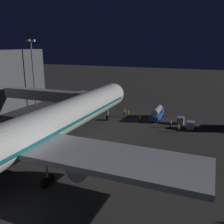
{
  "coord_description": "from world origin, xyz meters",
  "views": [
    {
      "loc": [
        -22.99,
        36.15,
        17.74
      ],
      "look_at": [
        -3.0,
        -12.3,
        3.5
      ],
      "focal_mm": 39.89,
      "sensor_mm": 36.0,
      "label": 1
    }
  ],
  "objects": [
    {
      "name": "traffic_cone_nose_starboard",
      "position": [
        2.2,
        -22.3,
        0.28
      ],
      "size": [
        0.36,
        0.36,
        0.55
      ],
      "primitive_type": "cone",
      "color": "orange",
      "rests_on": "ground_plane"
    },
    {
      "name": "ground_crew_under_port_wing",
      "position": [
        -15.04,
        -17.02,
        0.99
      ],
      "size": [
        0.4,
        0.4,
        1.79
      ],
      "color": "black",
      "rests_on": "ground_plane"
    },
    {
      "name": "ground_crew_by_tug",
      "position": [
        -2.36,
        -22.36,
        0.98
      ],
      "size": [
        0.4,
        0.4,
        1.77
      ],
      "color": "black",
      "rests_on": "ground_plane"
    },
    {
      "name": "baggage_container_mid_row",
      "position": [
        -19.16,
        -17.78,
        0.83
      ],
      "size": [
        1.64,
        1.63,
        1.66
      ],
      "primitive_type": "cube",
      "color": "#B7BABF",
      "rests_on": "ground_plane"
    },
    {
      "name": "ground_crew_by_belt_loader",
      "position": [
        -3.89,
        -20.83,
        1.01
      ],
      "size": [
        0.4,
        0.4,
        1.83
      ],
      "color": "black",
      "rests_on": "ground_plane"
    },
    {
      "name": "ground_crew_marshaller_fwd",
      "position": [
        -7.64,
        -18.37,
        0.97
      ],
      "size": [
        0.4,
        0.4,
        1.77
      ],
      "color": "black",
      "rests_on": "ground_plane"
    },
    {
      "name": "airliner_at_gate",
      "position": [
        0.0,
        11.64,
        5.72
      ],
      "size": [
        48.08,
        69.66,
        18.57
      ],
      "color": "silver",
      "rests_on": "ground_plane"
    },
    {
      "name": "baggage_container_near_belt",
      "position": [
        -16.7,
        -20.73,
        0.8
      ],
      "size": [
        1.51,
        1.81,
        1.6
      ],
      "primitive_type": "cube",
      "color": "#B7BABF",
      "rests_on": "ground_plane"
    },
    {
      "name": "ground_crew_near_nose_gear",
      "position": [
        -17.08,
        -14.57,
        0.95
      ],
      "size": [
        0.4,
        0.4,
        1.72
      ],
      "color": "black",
      "rests_on": "ground_plane"
    },
    {
      "name": "ground_plane",
      "position": [
        0.0,
        0.0,
        0.0
      ],
      "size": [
        320.0,
        320.0,
        0.0
      ],
      "primitive_type": "plane",
      "color": "#383533"
    },
    {
      "name": "apron_floodlight_mast",
      "position": [
        25.5,
        -21.79,
        11.01
      ],
      "size": [
        2.9,
        0.5,
        19.1
      ],
      "color": "#59595E",
      "rests_on": "ground_plane"
    },
    {
      "name": "jet_bridge",
      "position": [
        12.83,
        -12.75,
        5.81
      ],
      "size": [
        24.13,
        3.4,
        7.35
      ],
      "color": "#9E9E99",
      "rests_on": "ground_plane"
    },
    {
      "name": "traffic_cone_nose_port",
      "position": [
        -2.2,
        -22.3,
        0.28
      ],
      "size": [
        0.36,
        0.36,
        0.55
      ],
      "primitive_type": "cone",
      "color": "orange",
      "rests_on": "ground_plane"
    },
    {
      "name": "fuel_tanker",
      "position": [
        -10.85,
        -22.22,
        1.64
      ],
      "size": [
        2.46,
        6.73,
        3.15
      ],
      "color": "#234C9E",
      "rests_on": "ground_plane"
    }
  ]
}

